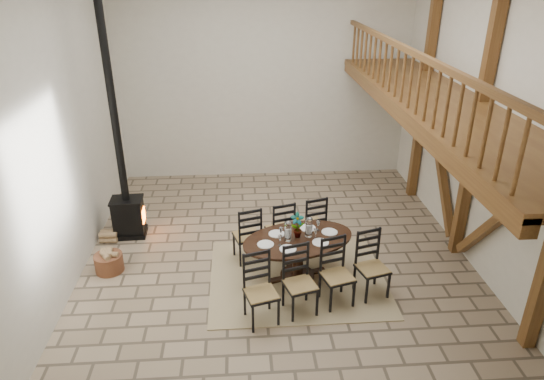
{
  "coord_description": "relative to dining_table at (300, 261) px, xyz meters",
  "views": [
    {
      "loc": [
        -0.66,
        -7.59,
        4.97
      ],
      "look_at": [
        -0.07,
        0.4,
        1.2
      ],
      "focal_mm": 32.0,
      "sensor_mm": 36.0,
      "label": 1
    }
  ],
  "objects": [
    {
      "name": "rug",
      "position": [
        -0.03,
        0.09,
        -0.39
      ],
      "size": [
        3.0,
        2.5,
        0.02
      ],
      "primitive_type": "cube",
      "color": "tan",
      "rests_on": "ground"
    },
    {
      "name": "ground",
      "position": [
        -0.31,
        0.74,
        -0.4
      ],
      "size": [
        8.0,
        8.0,
        0.0
      ],
      "primitive_type": "plane",
      "color": "gray",
      "rests_on": "ground"
    },
    {
      "name": "wood_stove",
      "position": [
        -3.19,
        1.79,
        0.73
      ],
      "size": [
        0.64,
        0.5,
        5.0
      ],
      "rotation": [
        0.0,
        0.0,
        0.04
      ],
      "color": "black",
      "rests_on": "ground"
    },
    {
      "name": "room_shell",
      "position": [
        0.88,
        0.74,
        2.61
      ],
      "size": [
        7.02,
        8.02,
        5.01
      ],
      "color": "beige",
      "rests_on": "ground"
    },
    {
      "name": "log_basket",
      "position": [
        -3.33,
        0.54,
        -0.23
      ],
      "size": [
        0.5,
        0.5,
        0.41
      ],
      "rotation": [
        0.0,
        0.0,
        0.37
      ],
      "color": "brown",
      "rests_on": "ground"
    },
    {
      "name": "log_stack",
      "position": [
        -3.56,
        1.56,
        -0.29
      ],
      "size": [
        0.34,
        0.24,
        0.23
      ],
      "rotation": [
        0.0,
        0.0,
        -0.04
      ],
      "color": "tan",
      "rests_on": "ground"
    },
    {
      "name": "dining_table",
      "position": [
        0.0,
        0.0,
        0.0
      ],
      "size": [
        2.56,
        2.61,
        1.23
      ],
      "rotation": [
        0.0,
        0.0,
        0.28
      ],
      "color": "black",
      "rests_on": "ground"
    }
  ]
}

